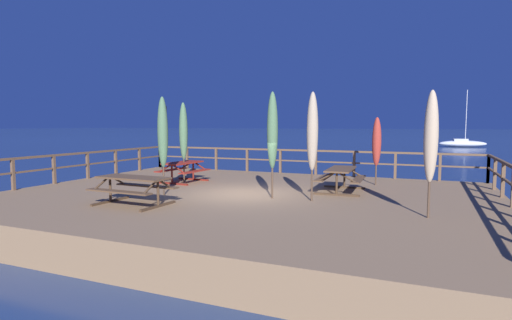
{
  "coord_description": "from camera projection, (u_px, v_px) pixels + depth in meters",
  "views": [
    {
      "loc": [
        5.25,
        -11.52,
        3.02
      ],
      "look_at": [
        0.0,
        0.86,
        1.85
      ],
      "focal_mm": 28.39,
      "sensor_mm": 36.0,
      "label": 1
    }
  ],
  "objects": [
    {
      "name": "patio_umbrella_short_front",
      "position": [
        431.0,
        137.0,
        9.3
      ],
      "size": [
        0.32,
        0.32,
        2.97
      ],
      "color": "#4C3828",
      "rests_on": "wooden_deck"
    },
    {
      "name": "patio_umbrella_tall_back_right",
      "position": [
        272.0,
        131.0,
        11.81
      ],
      "size": [
        0.32,
        0.32,
        3.14
      ],
      "color": "#4C3828",
      "rests_on": "wooden_deck"
    },
    {
      "name": "patio_umbrella_short_mid",
      "position": [
        312.0,
        132.0,
        11.39
      ],
      "size": [
        0.32,
        0.32,
        3.1
      ],
      "color": "#4C3828",
      "rests_on": "wooden_deck"
    },
    {
      "name": "patio_umbrella_tall_mid_right",
      "position": [
        163.0,
        133.0,
        12.38
      ],
      "size": [
        0.32,
        0.32,
        3.03
      ],
      "color": "#4C3828",
      "rests_on": "wooden_deck"
    },
    {
      "name": "picnic_table_mid_left",
      "position": [
        133.0,
        184.0,
        11.0
      ],
      "size": [
        2.09,
        1.48,
        0.78
      ],
      "color": "brown",
      "rests_on": "wooden_deck"
    },
    {
      "name": "railing_waterside_far",
      "position": [
        298.0,
        157.0,
        17.88
      ],
      "size": [
        14.86,
        0.1,
        1.09
      ],
      "color": "brown",
      "rests_on": "wooden_deck"
    },
    {
      "name": "sailboat_distant",
      "position": [
        462.0,
        143.0,
        55.09
      ],
      "size": [
        6.19,
        2.62,
        7.72
      ],
      "color": "silver",
      "rests_on": "ground"
    },
    {
      "name": "picnic_table_back_right",
      "position": [
        183.0,
        168.0,
        15.35
      ],
      "size": [
        1.51,
        1.78,
        0.78
      ],
      "color": "maroon",
      "rests_on": "wooden_deck"
    },
    {
      "name": "patio_umbrella_tall_mid_left",
      "position": [
        377.0,
        142.0,
        14.55
      ],
      "size": [
        0.32,
        0.32,
        2.46
      ],
      "color": "#4C3828",
      "rests_on": "wooden_deck"
    },
    {
      "name": "ground_plane",
      "position": [
        245.0,
        220.0,
        12.87
      ],
      "size": [
        600.0,
        600.0,
        0.0
      ],
      "primitive_type": "plane",
      "color": "navy"
    },
    {
      "name": "wooden_deck",
      "position": [
        245.0,
        207.0,
        12.83
      ],
      "size": [
        15.06,
        11.53,
        0.85
      ],
      "primitive_type": "cube",
      "color": "#846647",
      "rests_on": "ground"
    },
    {
      "name": "patio_umbrella_tall_back_left",
      "position": [
        183.0,
        132.0,
        15.24
      ],
      "size": [
        0.32,
        0.32,
        3.01
      ],
      "color": "#4C3828",
      "rests_on": "wooden_deck"
    },
    {
      "name": "railing_side_left",
      "position": [
        71.0,
        162.0,
        15.6
      ],
      "size": [
        0.1,
        11.33,
        1.09
      ],
      "color": "brown",
      "rests_on": "wooden_deck"
    },
    {
      "name": "picnic_table_front_right",
      "position": [
        341.0,
        175.0,
        13.13
      ],
      "size": [
        1.48,
        2.03,
        0.78
      ],
      "color": "brown",
      "rests_on": "wooden_deck"
    },
    {
      "name": "lamp_post_hooked",
      "position": [
        163.0,
        126.0,
        19.73
      ],
      "size": [
        0.55,
        0.51,
        3.2
      ],
      "color": "black",
      "rests_on": "wooden_deck"
    }
  ]
}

